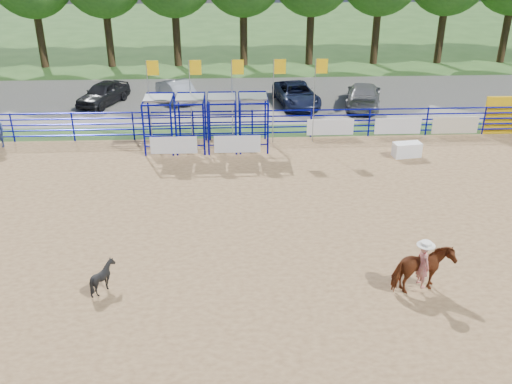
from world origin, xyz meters
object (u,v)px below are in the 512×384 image
horse_and_rider (423,267)px  car_a (103,93)px  calf (103,277)px  car_d (364,95)px  car_c (296,94)px  announcer_table (407,150)px  car_b (176,90)px

horse_and_rider → car_a: horse_and_rider is taller
calf → car_d: bearing=-48.6°
car_c → announcer_table: bearing=-71.0°
horse_and_rider → car_d: bearing=83.0°
car_a → car_b: bearing=32.9°
horse_and_rider → car_d: 18.73m
car_c → calf: bearing=-121.1°
calf → car_c: 20.18m
calf → car_d: (11.85, 18.09, 0.22)m
horse_and_rider → car_d: horse_and_rider is taller
calf → car_c: size_ratio=0.20×
announcer_table → car_a: size_ratio=0.32×
horse_and_rider → car_b: 22.28m
car_b → car_d: (11.26, -1.79, 0.05)m
announcer_table → calf: bearing=-140.3°
announcer_table → horse_and_rider: size_ratio=0.52×
announcer_table → car_a: 18.29m
announcer_table → car_b: (-11.62, 9.74, 0.30)m
car_d → calf: bearing=70.6°
announcer_table → calf: calf is taller
calf → car_a: 19.54m
announcer_table → car_c: (-4.31, 8.42, 0.30)m
car_d → car_b: bearing=4.8°
car_b → car_d: 11.41m
calf → car_b: bearing=-17.1°
announcer_table → car_d: car_d is taller
announcer_table → horse_and_rider: (-2.65, -10.65, 0.53)m
car_b → car_c: 7.43m
calf → car_a: (-3.68, 19.19, 0.20)m
car_b → car_c: size_ratio=0.85×
car_d → car_c: bearing=7.1°
announcer_table → calf: size_ratio=1.36×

